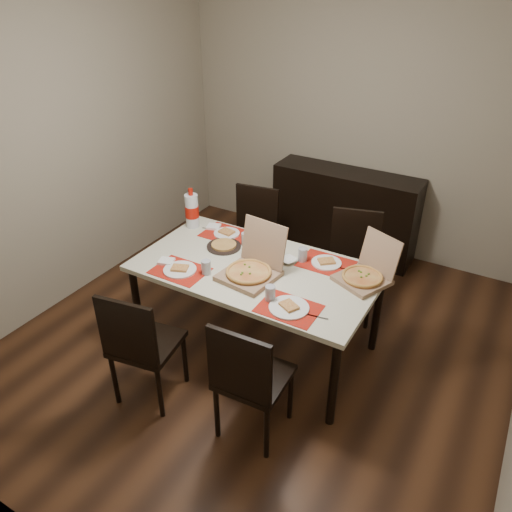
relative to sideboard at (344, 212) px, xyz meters
name	(u,v)px	position (x,y,z in m)	size (l,w,h in m)	color
ground	(260,343)	(0.00, -1.78, -0.46)	(3.80, 4.00, 0.02)	#412414
room_walls	(291,122)	(0.00, -1.35, 1.28)	(3.84, 4.02, 2.62)	gray
sideboard	(344,212)	(0.00, 0.00, 0.00)	(1.50, 0.40, 0.90)	black
dining_table	(256,275)	(-0.02, -1.82, 0.23)	(1.80, 1.00, 0.75)	beige
chair_near_left	(140,343)	(-0.40, -2.72, 0.06)	(0.48, 0.48, 0.93)	black
chair_near_right	(249,377)	(0.40, -2.63, 0.06)	(0.44, 0.44, 0.93)	black
chair_far_left	(253,232)	(-0.55, -0.96, 0.06)	(0.48, 0.48, 0.93)	black
chair_far_right	(352,259)	(0.45, -0.96, 0.06)	(0.52, 0.52, 0.93)	black
setting_near_left	(185,268)	(-0.45, -2.13, 0.32)	(0.45, 0.30, 0.11)	red
setting_near_right	(284,304)	(0.39, -2.15, 0.32)	(0.47, 0.30, 0.11)	red
setting_far_left	(230,234)	(-0.45, -1.51, 0.32)	(0.52, 0.30, 0.11)	red
setting_far_right	(320,260)	(0.37, -1.53, 0.32)	(0.47, 0.30, 0.11)	red
napkin_loose	(249,268)	(-0.06, -1.87, 0.31)	(0.12, 0.11, 0.02)	white
pizza_box_center	(251,269)	(0.01, -1.94, 0.36)	(0.41, 0.45, 0.37)	#8F6D52
pizza_box_right	(365,274)	(0.75, -1.59, 0.35)	(0.44, 0.46, 0.33)	#8F6D52
faina_plate	(224,246)	(-0.39, -1.69, 0.31)	(0.28, 0.28, 0.03)	black
dip_bowl	(288,260)	(0.16, -1.63, 0.31)	(0.12, 0.12, 0.03)	white
soda_bottle	(192,211)	(-0.83, -1.51, 0.45)	(0.12, 0.12, 0.35)	silver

